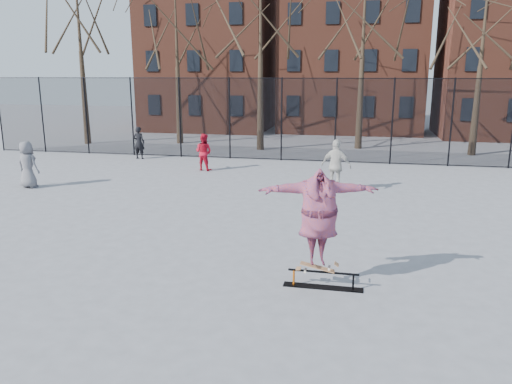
% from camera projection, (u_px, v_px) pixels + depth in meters
% --- Properties ---
extents(ground, '(100.00, 100.00, 0.00)m').
position_uv_depth(ground, '(254.00, 253.00, 11.96)').
color(ground, slate).
extents(skate_rail, '(1.60, 0.24, 0.35)m').
position_uv_depth(skate_rail, '(323.00, 281.00, 9.99)').
color(skate_rail, black).
rests_on(skate_rail, ground).
extents(skateboard, '(0.75, 0.18, 0.09)m').
position_uv_depth(skateboard, '(317.00, 269.00, 9.95)').
color(skateboard, '#98613D').
rests_on(skateboard, skate_rail).
extents(skater, '(2.45, 1.26, 1.92)m').
position_uv_depth(skater, '(319.00, 220.00, 9.72)').
color(skater, '#443D98').
rests_on(skater, skateboard).
extents(bystander_grey, '(0.93, 0.68, 1.75)m').
position_uv_depth(bystander_grey, '(28.00, 165.00, 18.56)').
color(bystander_grey, slate).
rests_on(bystander_grey, ground).
extents(bystander_black, '(0.60, 0.41, 1.61)m').
position_uv_depth(bystander_black, '(139.00, 143.00, 24.88)').
color(bystander_black, black).
rests_on(bystander_black, ground).
extents(bystander_red, '(0.90, 0.78, 1.62)m').
position_uv_depth(bystander_red, '(204.00, 152.00, 21.93)').
color(bystander_red, red).
rests_on(bystander_red, ground).
extents(bystander_white, '(1.20, 0.76, 1.90)m').
position_uv_depth(bystander_white, '(336.00, 166.00, 17.88)').
color(bystander_white, beige).
rests_on(bystander_white, ground).
extents(fence, '(34.03, 0.07, 4.00)m').
position_uv_depth(fence, '(310.00, 119.00, 23.86)').
color(fence, black).
rests_on(fence, ground).
extents(tree_row, '(33.66, 7.46, 10.67)m').
position_uv_depth(tree_row, '(316.00, 12.00, 26.62)').
color(tree_row, black).
rests_on(tree_row, ground).
extents(rowhouses, '(29.00, 7.00, 13.00)m').
position_uv_depth(rowhouses, '(341.00, 46.00, 35.15)').
color(rowhouses, '#5D2C1E').
rests_on(rowhouses, ground).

